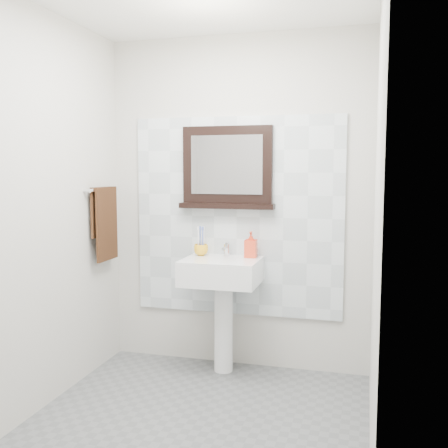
{
  "coord_description": "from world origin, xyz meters",
  "views": [
    {
      "loc": [
        0.95,
        -2.75,
        1.51
      ],
      "look_at": [
        0.05,
        0.55,
        1.15
      ],
      "focal_mm": 42.0,
      "sensor_mm": 36.0,
      "label": 1
    }
  ],
  "objects_px": {
    "soap_dispenser": "(251,244)",
    "hand_towel": "(105,218)",
    "pedestal_sink": "(222,284)",
    "framed_mirror": "(227,169)",
    "toothbrush_cup": "(201,250)"
  },
  "relations": [
    {
      "from": "toothbrush_cup",
      "to": "hand_towel",
      "type": "height_order",
      "value": "hand_towel"
    },
    {
      "from": "pedestal_sink",
      "to": "framed_mirror",
      "type": "distance_m",
      "value": 0.85
    },
    {
      "from": "pedestal_sink",
      "to": "framed_mirror",
      "type": "xyz_separation_m",
      "value": [
        -0.01,
        0.19,
        0.83
      ]
    },
    {
      "from": "hand_towel",
      "to": "pedestal_sink",
      "type": "bearing_deg",
      "value": 6.36
    },
    {
      "from": "toothbrush_cup",
      "to": "framed_mirror",
      "type": "xyz_separation_m",
      "value": [
        0.18,
        0.09,
        0.6
      ]
    },
    {
      "from": "soap_dispenser",
      "to": "hand_towel",
      "type": "distance_m",
      "value": 1.11
    },
    {
      "from": "pedestal_sink",
      "to": "soap_dispenser",
      "type": "distance_m",
      "value": 0.36
    },
    {
      "from": "soap_dispenser",
      "to": "framed_mirror",
      "type": "height_order",
      "value": "framed_mirror"
    },
    {
      "from": "hand_towel",
      "to": "framed_mirror",
      "type": "bearing_deg",
      "value": 18.07
    },
    {
      "from": "soap_dispenser",
      "to": "framed_mirror",
      "type": "bearing_deg",
      "value": 158.37
    },
    {
      "from": "soap_dispenser",
      "to": "framed_mirror",
      "type": "distance_m",
      "value": 0.59
    },
    {
      "from": "framed_mirror",
      "to": "hand_towel",
      "type": "relative_size",
      "value": 1.32
    },
    {
      "from": "toothbrush_cup",
      "to": "soap_dispenser",
      "type": "distance_m",
      "value": 0.39
    },
    {
      "from": "framed_mirror",
      "to": "toothbrush_cup",
      "type": "bearing_deg",
      "value": -154.93
    },
    {
      "from": "pedestal_sink",
      "to": "toothbrush_cup",
      "type": "height_order",
      "value": "pedestal_sink"
    }
  ]
}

